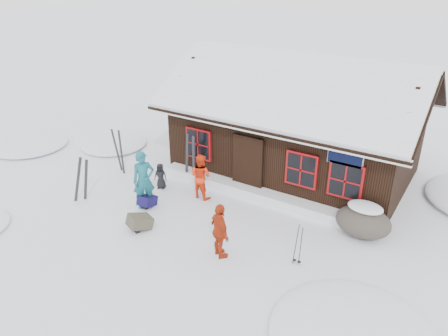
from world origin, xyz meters
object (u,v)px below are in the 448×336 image
Objects in this scene: skier_orange_right at (220,231)px; ski_poles at (298,245)px; skier_crouched at (161,176)px; boulder at (363,221)px; ski_pair_left at (82,180)px; skier_teal at (144,180)px; backpack_blue at (147,202)px; skier_orange_left at (201,176)px; backpack_olive at (140,224)px.

skier_orange_right is 1.30× the size of ski_poles.
skier_crouched is 6.83m from boulder.
boulder is 8.85m from ski_pair_left.
backpack_blue is (0.06, 0.02, -0.80)m from skier_teal.
skier_orange_left is at bearing 48.60° from backpack_blue.
boulder is (6.77, 0.88, 0.01)m from skier_crouched.
skier_crouched is (-1.54, -0.24, -0.31)m from skier_orange_left.
boulder reaches higher than skier_crouched.
backpack_olive is at bearing -33.20° from ski_pair_left.
skier_crouched is 0.58× the size of ski_pair_left.
skier_orange_left is 0.97× the size of ski_pair_left.
skier_crouched is 2.62m from backpack_olive.
ski_pair_left is at bearing -163.61° from backpack_blue.
backpack_blue is at bearing -36.74° from skier_teal.
skier_orange_right is 2.06m from ski_poles.
backpack_blue is at bearing -5.40° from ski_pair_left.
backpack_olive is (-2.70, -0.17, -0.62)m from skier_orange_right.
skier_orange_right is 4.23m from boulder.
skier_crouched is at bearing 166.70° from ski_poles.
skier_teal is 3.57m from skier_orange_right.
backpack_olive is (0.69, -1.11, 0.02)m from backpack_blue.
skier_orange_left is at bearing -13.64° from skier_orange_right.
skier_orange_left reaches higher than boulder.
skier_orange_left reaches higher than skier_crouched.
skier_orange_right is 4.43m from skier_crouched.
skier_orange_right is at bearing -28.22° from ski_pair_left.
skier_teal is at bearing -5.29° from ski_pair_left.
skier_crouched is 1.63× the size of backpack_blue.
ski_pair_left is at bearing -160.76° from boulder.
skier_orange_left is (1.14, 1.49, -0.18)m from skier_teal.
ski_pair_left is at bearing -174.68° from ski_poles.
boulder is 1.30× the size of ski_poles.
skier_crouched is 0.75× the size of ski_poles.
ski_poles is (-1.04, -2.24, 0.10)m from boulder.
skier_orange_left is 5.28m from boulder.
ski_pair_left reaches higher than backpack_olive.
skier_orange_left reaches higher than ski_poles.
skier_orange_left is 1.59m from skier_crouched.
backpack_olive is at bearing 84.52° from skier_orange_left.
skier_orange_right is at bearing 137.02° from skier_orange_left.
skier_teal is at bearing 55.74° from skier_orange_left.
skier_orange_right reaches higher than skier_orange_left.
ski_pair_left is 2.44× the size of backpack_olive.
skier_orange_left is 0.97× the size of skier_orange_right.
skier_crouched is 2.60m from ski_pair_left.
skier_crouched is 1.42× the size of backpack_olive.
ski_poles is (4.19, -1.59, -0.20)m from skier_orange_left.
skier_teal is 6.74m from boulder.
skier_orange_left is 0.98× the size of boulder.
backpack_blue is (-3.39, 0.93, -0.64)m from skier_orange_right.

